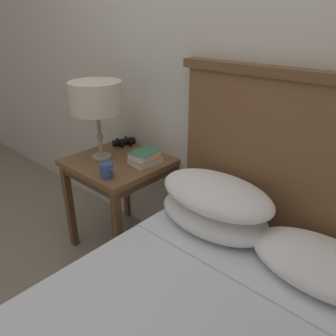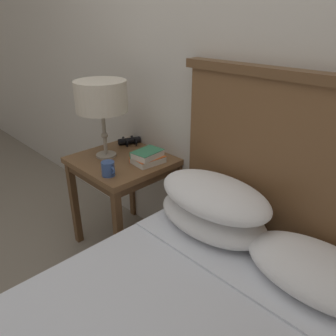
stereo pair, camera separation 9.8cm
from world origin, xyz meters
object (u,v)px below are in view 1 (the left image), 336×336
object	(u,v)px
nightstand	(121,171)
coffee_mug	(107,170)
book_on_nightstand	(145,160)
table_lamp	(96,98)
binoculars_pair	(124,142)
book_stacked_on_top	(144,154)

from	to	relation	value
nightstand	coffee_mug	xyz separation A→B (m)	(0.14, -0.22, 0.13)
nightstand	book_on_nightstand	size ratio (longest dim) A/B	3.34
nightstand	coffee_mug	size ratio (longest dim) A/B	6.40
table_lamp	coffee_mug	xyz separation A→B (m)	(0.25, -0.15, -0.34)
book_on_nightstand	coffee_mug	bearing A→B (deg)	-93.81
book_on_nightstand	binoculars_pair	world-z (taller)	binoculars_pair
nightstand	coffee_mug	distance (m)	0.29
coffee_mug	table_lamp	bearing A→B (deg)	148.34
book_stacked_on_top	coffee_mug	bearing A→B (deg)	-94.57
table_lamp	coffee_mug	bearing A→B (deg)	-31.66
binoculars_pair	coffee_mug	size ratio (longest dim) A/B	1.59
book_on_nightstand	coffee_mug	xyz separation A→B (m)	(-0.02, -0.28, 0.02)
table_lamp	book_stacked_on_top	xyz separation A→B (m)	(0.27, 0.12, -0.32)
book_on_nightstand	nightstand	bearing A→B (deg)	-158.73
nightstand	coffee_mug	world-z (taller)	coffee_mug
book_stacked_on_top	binoculars_pair	size ratio (longest dim) A/B	1.16
nightstand	binoculars_pair	bearing A→B (deg)	133.14
book_on_nightstand	book_stacked_on_top	world-z (taller)	book_stacked_on_top
binoculars_pair	nightstand	bearing A→B (deg)	-46.86
table_lamp	binoculars_pair	bearing A→B (deg)	105.65
table_lamp	book_on_nightstand	distance (m)	0.47
table_lamp	book_stacked_on_top	size ratio (longest dim) A/B	2.56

